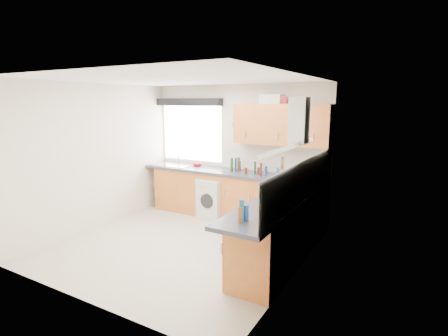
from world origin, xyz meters
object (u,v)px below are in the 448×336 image
Objects in this scene: extractor_hood at (293,134)px; upper_cabinets at (282,125)px; oven at (282,230)px; washing_machine at (214,198)px.

upper_cabinets is (-0.65, 1.33, 0.03)m from extractor_hood.
upper_cabinets is at bearing 116.13° from extractor_hood.
extractor_hood is at bearing -0.00° from oven.
extractor_hood is at bearing -63.87° from upper_cabinets.
extractor_hood reaches higher than oven.
washing_machine is (-1.88, 1.10, -1.39)m from extractor_hood.
upper_cabinets is 1.89m from washing_machine.
oven reaches higher than washing_machine.
washing_machine is (-1.23, -0.23, -1.42)m from upper_cabinets.
oven is 2.09m from washing_machine.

